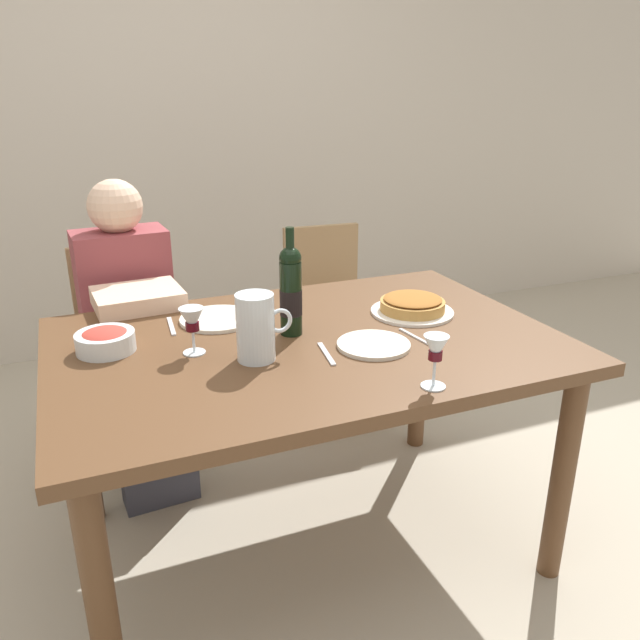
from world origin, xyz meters
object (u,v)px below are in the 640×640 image
object	(u,v)px
wine_bottle	(291,291)
chair_left	(127,337)
water_pitcher	(256,331)
salad_bowl	(105,340)
dinner_plate_right_setting	(374,345)
wine_glass_right_diner	(192,322)
chair_right	(328,309)
dinner_plate_left_setting	(218,319)
baked_tart	(412,305)
dining_table	(307,367)
diner_left	(134,329)
wine_glass_left_diner	(436,351)

from	to	relation	value
wine_bottle	chair_left	bearing A→B (deg)	116.92
wine_bottle	water_pitcher	bearing A→B (deg)	-137.16
salad_bowl	dinner_plate_right_setting	distance (m)	0.77
wine_glass_right_diner	chair_right	xyz separation A→B (m)	(0.79, 0.88, -0.36)
wine_bottle	dinner_plate_left_setting	bearing A→B (deg)	132.51
wine_glass_right_diner	dinner_plate_right_setting	size ratio (longest dim) A/B	0.63
wine_bottle	baked_tart	distance (m)	0.45
salad_bowl	dinner_plate_left_setting	xyz separation A→B (m)	(0.36, 0.12, -0.03)
dining_table	dinner_plate_right_setting	distance (m)	0.23
dining_table	dinner_plate_left_setting	size ratio (longest dim) A/B	6.11
water_pitcher	dinner_plate_left_setting	size ratio (longest dim) A/B	0.78
water_pitcher	diner_left	world-z (taller)	diner_left
wine_glass_left_diner	chair_right	distance (m)	1.40
diner_left	wine_glass_right_diner	bearing A→B (deg)	95.50
dining_table	water_pitcher	world-z (taller)	water_pitcher
dinner_plate_left_setting	diner_left	size ratio (longest dim) A/B	0.21
dinner_plate_left_setting	dinner_plate_right_setting	world-z (taller)	same
wine_glass_right_diner	diner_left	world-z (taller)	diner_left
dinner_plate_right_setting	chair_left	world-z (taller)	chair_left
diner_left	dining_table	bearing A→B (deg)	119.78
chair_left	wine_glass_left_diner	bearing A→B (deg)	111.82
water_pitcher	baked_tart	xyz separation A→B (m)	(0.59, 0.16, -0.06)
wine_bottle	diner_left	world-z (taller)	diner_left
dining_table	water_pitcher	bearing A→B (deg)	-154.89
salad_bowl	diner_left	distance (m)	0.57
wine_glass_left_diner	chair_right	world-z (taller)	wine_glass_left_diner
dinner_plate_right_setting	salad_bowl	bearing A→B (deg)	160.00
dinner_plate_left_setting	chair_right	bearing A→B (deg)	43.96
chair_right	wine_glass_left_diner	bearing A→B (deg)	81.82
salad_bowl	wine_glass_right_diner	xyz separation A→B (m)	(0.23, -0.11, 0.06)
diner_left	chair_right	distance (m)	0.94
chair_left	salad_bowl	bearing A→B (deg)	77.81
salad_bowl	dinner_plate_right_setting	bearing A→B (deg)	-20.00
dinner_plate_left_setting	chair_left	size ratio (longest dim) A/B	0.28
baked_tart	chair_left	xyz separation A→B (m)	(-0.86, 0.82, -0.29)
chair_right	dinner_plate_right_setting	bearing A→B (deg)	77.53
dining_table	chair_left	world-z (taller)	chair_left
wine_glass_left_diner	wine_glass_right_diner	xyz separation A→B (m)	(-0.52, 0.44, -0.00)
wine_bottle	chair_left	size ratio (longest dim) A/B	0.38
wine_glass_left_diner	dinner_plate_left_setting	distance (m)	0.79
wine_glass_right_diner	chair_left	world-z (taller)	wine_glass_right_diner
dining_table	dinner_plate_left_setting	distance (m)	0.35
wine_bottle	baked_tart	bearing A→B (deg)	2.45
wine_bottle	dinner_plate_left_setting	distance (m)	0.30
salad_bowl	diner_left	size ratio (longest dim) A/B	0.14
dining_table	wine_glass_right_diner	bearing A→B (deg)	176.04
chair_right	baked_tart	bearing A→B (deg)	90.37
wine_glass_right_diner	chair_right	bearing A→B (deg)	47.89
wine_glass_left_diner	dinner_plate_left_setting	bearing A→B (deg)	120.01
water_pitcher	baked_tart	size ratio (longest dim) A/B	0.69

